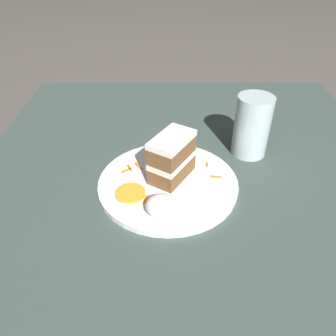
# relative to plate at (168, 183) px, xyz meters

# --- Properties ---
(ground_plane) EXTENTS (6.00, 6.00, 0.00)m
(ground_plane) POSITION_rel_plate_xyz_m (-0.05, -0.03, -0.04)
(ground_plane) COLOR #4C4742
(ground_plane) RESTS_ON ground
(dining_table) EXTENTS (0.91, 1.00, 0.04)m
(dining_table) POSITION_rel_plate_xyz_m (-0.05, -0.03, -0.02)
(dining_table) COLOR #384742
(dining_table) RESTS_ON ground
(plate) EXTENTS (0.28, 0.28, 0.01)m
(plate) POSITION_rel_plate_xyz_m (0.00, 0.00, 0.00)
(plate) COLOR white
(plate) RESTS_ON dining_table
(cake_slice) EXTENTS (0.10, 0.11, 0.09)m
(cake_slice) POSITION_rel_plate_xyz_m (-0.01, -0.02, 0.05)
(cake_slice) COLOR brown
(cake_slice) RESTS_ON plate
(cream_dollop) EXTENTS (0.06, 0.05, 0.04)m
(cream_dollop) POSITION_rel_plate_xyz_m (0.01, 0.09, 0.02)
(cream_dollop) COLOR white
(cream_dollop) RESTS_ON plate
(orange_garnish) EXTENTS (0.06, 0.06, 0.00)m
(orange_garnish) POSITION_rel_plate_xyz_m (0.07, 0.04, 0.01)
(orange_garnish) COLOR orange
(orange_garnish) RESTS_ON plate
(carrot_shreds_scatter) EXTENTS (0.20, 0.16, 0.00)m
(carrot_shreds_scatter) POSITION_rel_plate_xyz_m (0.02, -0.03, 0.01)
(carrot_shreds_scatter) COLOR orange
(carrot_shreds_scatter) RESTS_ON plate
(drinking_glass) EXTENTS (0.08, 0.08, 0.14)m
(drinking_glass) POSITION_rel_plate_xyz_m (-0.18, -0.12, 0.05)
(drinking_glass) COLOR silver
(drinking_glass) RESTS_ON dining_table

